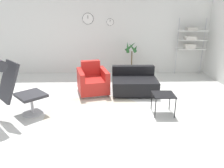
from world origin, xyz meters
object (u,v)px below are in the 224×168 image
Objects in this scene: side_table at (164,96)px; shelf_unit at (191,40)px; lounge_chair at (14,83)px; armchair_red at (93,82)px; couch_low at (134,83)px; potted_plant at (131,62)px.

side_table is 3.43m from shelf_unit.
lounge_chair is 2.07m from armchair_red.
lounge_chair reaches higher than couch_low.
lounge_chair is 1.10× the size of potted_plant.
side_table is at bearing -117.92° from shelf_unit.
lounge_chair is 1.10× the size of couch_low.
shelf_unit reaches higher than couch_low.
couch_low is 1.50m from potted_plant.
lounge_chair is 2.99m from side_table.
couch_low is at bearing 77.63° from lounge_chair.
armchair_red is at bearing 140.28° from side_table.
lounge_chair is 2.94m from couch_low.
shelf_unit reaches higher than side_table.
armchair_red is 0.86× the size of couch_low.
lounge_chair is 1.27× the size of armchair_red.
potted_plant reaches higher than armchair_red.
lounge_chair is at bearing -177.19° from side_table.
side_table is 0.24× the size of shelf_unit.
couch_low is (1.09, 0.01, -0.05)m from armchair_red.
side_table is at bearing 126.97° from armchair_red.
lounge_chair is at bearing -145.64° from shelf_unit.
potted_plant reaches higher than side_table.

